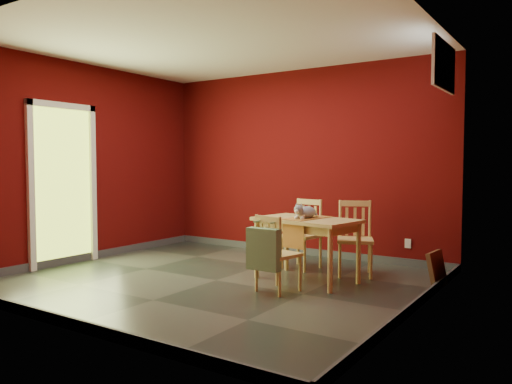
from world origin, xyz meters
The scene contains 13 objects.
ground centered at (0.00, 0.00, 0.00)m, with size 4.50×4.50×0.00m, color #2D342D.
room_shell centered at (0.00, 0.00, 0.05)m, with size 4.50×4.50×4.50m.
doorway centered at (-2.23, -0.40, 1.12)m, with size 0.06×1.01×2.13m.
window centered at (2.23, 1.00, 2.35)m, with size 0.05×0.90×0.50m.
outlet_plate centered at (1.60, 1.99, 0.30)m, with size 0.08×0.01×0.12m, color silver.
dining_table centered at (0.87, 0.56, 0.63)m, with size 1.24×0.84×0.71m.
table_runner centered at (0.87, 0.45, 0.67)m, with size 0.39×0.66×0.31m.
chair_far_left centered at (0.50, 1.17, 0.45)m, with size 0.46×0.46×0.88m.
chair_far_right centered at (1.21, 1.15, 0.45)m, with size 0.55×0.55×0.89m.
chair_near centered at (0.84, -0.06, 0.41)m, with size 0.44×0.44×0.81m.
tote_bag centered at (0.81, -0.26, 0.48)m, with size 0.36×0.21×0.49m.
cat centered at (0.87, 0.53, 0.81)m, with size 0.20×0.39×0.20m, color slate, non-canonical shape.
picture_frame centered at (2.19, 1.06, 0.20)m, with size 0.16×0.40×0.39m.
Camera 1 is at (3.49, -4.46, 1.33)m, focal length 35.00 mm.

